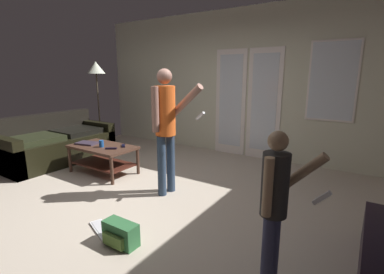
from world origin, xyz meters
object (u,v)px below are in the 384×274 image
Objects in this scene: person_adult at (166,121)px; person_child at (275,198)px; floor_lamp at (96,72)px; leather_couch at (56,145)px; backpack at (120,234)px; dvd_remote_slim at (111,148)px; tv_remote_black at (123,146)px; coffee_table at (103,153)px; cup_near_edge at (101,144)px; laptop_closed at (87,143)px; loose_keyboard at (102,230)px.

person_adult is 1.37× the size of person_child.
leather_couch is at bearing -75.22° from floor_lamp.
person_adult is 4.66× the size of backpack.
tv_remote_black is at bearing 47.25° from dvd_remote_slim.
person_child is 0.65× the size of floor_lamp.
coffee_table is 2.12m from backpack.
coffee_table is (1.24, 0.04, 0.03)m from leather_couch.
leather_couch is at bearing 144.96° from dvd_remote_slim.
cup_near_edge reaches higher than tv_remote_black.
coffee_table is 0.58× the size of floor_lamp.
leather_couch reaches higher than coffee_table.
floor_lamp is 4.38m from backpack.
person_adult is 1.95m from person_child.
laptop_closed is at bearing -0.66° from leather_couch.
laptop_closed is (1.26, -1.28, -1.16)m from floor_lamp.
cup_near_edge reaches higher than coffee_table.
leather_couch reaches higher than tv_remote_black.
floor_lamp is (-0.34, 1.27, 1.32)m from leather_couch.
loose_keyboard is at bearing -47.16° from laptop_closed.
leather_couch is 1.24m from coffee_table.
loose_keyboard is at bearing -7.86° from tv_remote_black.
tv_remote_black is (0.62, 0.22, -0.00)m from laptop_closed.
person_child reaches higher than loose_keyboard.
leather_couch reaches higher than laptop_closed.
backpack is 2.02m from tv_remote_black.
cup_near_edge is (-3.01, 0.93, -0.22)m from person_child.
person_adult is 1.51m from backpack.
backpack is 2.08× the size of dvd_remote_slim.
dvd_remote_slim is at bearing 161.59° from person_child.
backpack is 1.89m from dvd_remote_slim.
person_adult is 3.60× the size of loose_keyboard.
person_child reaches higher than dvd_remote_slim.
laptop_closed is (-1.67, 0.01, -0.52)m from person_adult.
person_adult is 0.89× the size of floor_lamp.
person_adult is (1.36, -0.06, 0.66)m from coffee_table.
leather_couch reaches higher than loose_keyboard.
dvd_remote_slim is (0.59, -0.01, -0.00)m from laptop_closed.
cup_near_edge is at bearing 139.75° from loose_keyboard.
person_child is 3.16m from cup_near_edge.
floor_lamp is 2.45m from tv_remote_black.
person_child is 3.00m from tv_remote_black.
person_child reaches higher than coffee_table.
floor_lamp is 5.45× the size of laptop_closed.
cup_near_edge is (0.05, -0.05, 0.18)m from coffee_table.
leather_couch is 5.66× the size of laptop_closed.
dvd_remote_slim is (0.27, -0.06, 0.13)m from coffee_table.
loose_keyboard is at bearing -40.25° from cup_near_edge.
laptop_closed reaches higher than coffee_table.
tv_remote_black is 0.22m from dvd_remote_slim.
backpack is (-1.35, -0.25, -0.61)m from person_child.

